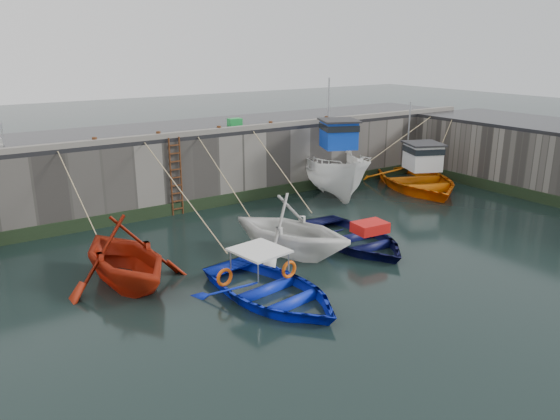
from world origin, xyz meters
TOP-DOWN VIEW (x-y plane):
  - ground at (0.00, 0.00)m, footprint 120.00×120.00m
  - quay_back at (0.00, 12.50)m, footprint 30.00×5.00m
  - road_back at (0.00, 12.50)m, footprint 30.00×5.00m
  - kerb_back at (0.00, 10.15)m, footprint 30.00×0.30m
  - algae_back at (0.00, 9.96)m, footprint 30.00×0.08m
  - algae_right at (11.96, 2.50)m, footprint 0.08×15.00m
  - ladder at (-2.00, 9.91)m, footprint 0.51×0.08m
  - boat_near_white at (-6.03, 4.54)m, footprint 4.17×4.72m
  - boat_near_white_rope at (-6.03, 8.52)m, footprint 0.04×3.94m
  - boat_near_blue at (-3.04, 1.26)m, footprint 4.07×5.23m
  - boat_near_blue_rope at (-3.04, 6.88)m, footprint 0.04×6.76m
  - boat_near_blacktrim at (-0.65, 3.76)m, footprint 5.23×5.55m
  - boat_near_blacktrim_rope at (-0.65, 8.13)m, footprint 0.04×4.56m
  - boat_near_navy at (1.72, 3.19)m, footprint 3.79×5.04m
  - boat_near_navy_rope at (1.72, 7.84)m, footprint 0.04×5.04m
  - boat_far_white at (5.56, 9.05)m, footprint 4.96×7.13m
  - boat_far_orange at (9.48, 7.51)m, footprint 6.99×7.98m
  - fish_crate at (1.77, 11.69)m, footprint 0.65×0.48m
  - bollard_a at (-5.00, 10.25)m, footprint 0.18×0.18m
  - bollard_b at (-2.50, 10.25)m, footprint 0.18×0.18m
  - bollard_c at (0.20, 10.25)m, footprint 0.18×0.18m
  - bollard_d at (2.80, 10.25)m, footprint 0.18×0.18m
  - bollard_e at (6.00, 10.25)m, footprint 0.18×0.18m

SIDE VIEW (x-z plane):
  - ground at x=0.00m, z-range 0.00..0.00m
  - boat_near_white at x=-6.03m, z-range -1.16..1.16m
  - boat_near_white_rope at x=-6.03m, z-range -1.55..1.55m
  - boat_near_blue at x=-3.04m, z-range -0.50..0.50m
  - boat_near_blue_rope at x=-3.04m, z-range -1.55..1.55m
  - boat_near_blacktrim at x=-0.65m, z-range -1.16..1.16m
  - boat_near_blacktrim_rope at x=-0.65m, z-range -1.55..1.55m
  - boat_near_navy at x=1.72m, z-range -0.49..0.49m
  - boat_near_navy_rope at x=1.72m, z-range -1.55..1.55m
  - algae_back at x=0.00m, z-range 0.00..0.50m
  - algae_right at x=11.96m, z-range 0.00..0.50m
  - boat_far_orange at x=9.48m, z-range -1.75..2.63m
  - boat_far_white at x=5.56m, z-range -1.70..3.88m
  - quay_back at x=0.00m, z-range 0.00..3.00m
  - ladder at x=-2.00m, z-range -0.01..3.19m
  - road_back at x=0.00m, z-range 3.00..3.16m
  - kerb_back at x=0.00m, z-range 3.16..3.36m
  - bollard_a at x=-5.00m, z-range 3.16..3.44m
  - bollard_b at x=-2.50m, z-range 3.16..3.44m
  - bollard_c at x=0.20m, z-range 3.16..3.44m
  - bollard_d at x=2.80m, z-range 3.16..3.44m
  - bollard_e at x=6.00m, z-range 3.16..3.44m
  - fish_crate at x=1.77m, z-range 3.16..3.48m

